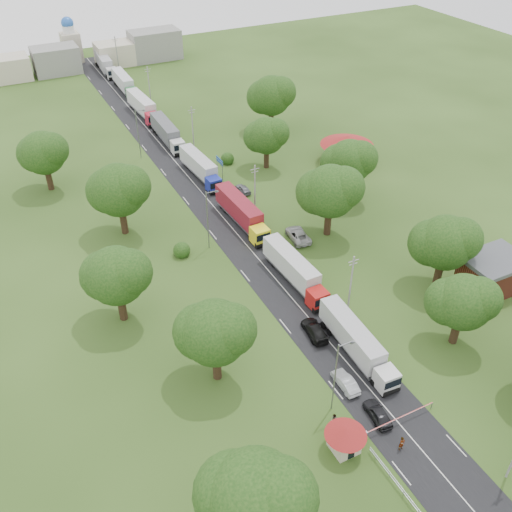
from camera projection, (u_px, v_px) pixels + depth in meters
ground at (287, 292)px, 80.16m from camera, size 260.00×260.00×0.00m
road at (228, 223)px, 94.59m from camera, size 8.00×200.00×0.04m
boom_barrier at (390, 423)px, 61.11m from camera, size 9.22×0.35×1.18m
guard_booth at (345, 436)px, 58.24m from camera, size 4.40×4.40×3.45m
info_sign at (220, 164)px, 105.53m from camera, size 0.12×3.10×4.10m
pole_1 at (351, 283)px, 74.35m from camera, size 1.60×0.24×9.00m
pole_2 at (255, 189)px, 94.55m from camera, size 1.60×0.24×9.00m
pole_3 at (193, 127)px, 114.75m from camera, size 1.60×0.24×9.00m
pole_4 at (149, 84)px, 134.95m from camera, size 1.60×0.24×9.00m
pole_5 at (117, 53)px, 155.15m from camera, size 1.60×0.24×9.00m
lamp_0 at (336, 374)px, 60.52m from camera, size 2.03×0.22×10.00m
lamp_1 at (208, 217)px, 85.77m from camera, size 2.03×0.22×10.00m
lamp_2 at (139, 132)px, 111.02m from camera, size 2.03×0.22×10.00m
tree_2 at (463, 301)px, 68.47m from camera, size 8.00×8.00×10.10m
tree_3 at (445, 242)px, 77.51m from camera, size 8.80×8.80×11.07m
tree_4 at (330, 191)px, 87.59m from camera, size 9.60×9.60×12.05m
tree_5 at (349, 161)px, 96.99m from camera, size 8.80×8.80×11.07m
tree_6 at (266, 135)px, 107.07m from camera, size 8.00×8.00×10.10m
tree_7 at (271, 95)px, 120.44m from camera, size 9.60×9.60×12.05m
tree_9 at (255, 497)px, 46.74m from camera, size 9.60×9.60×12.05m
tree_10 at (214, 332)px, 63.35m from camera, size 8.80×8.80×11.07m
tree_11 at (116, 275)px, 71.63m from camera, size 8.80×8.80×11.07m
tree_12 at (118, 190)px, 87.88m from camera, size 9.60×9.60×12.05m
tree_13 at (43, 153)px, 99.76m from camera, size 8.80×8.80×11.07m
house_brick at (492, 273)px, 79.39m from camera, size 8.60×6.60×5.20m
house_cream at (347, 145)px, 110.56m from camera, size 10.08×10.08×5.80m
distant_town at (95, 55)px, 157.72m from camera, size 52.00×8.00×8.00m
church at (71, 42)px, 160.67m from camera, size 5.00×5.00×12.30m
truck_0 at (356, 341)px, 69.34m from camera, size 2.98×14.40×3.98m
truck_1 at (294, 270)px, 80.84m from camera, size 2.96×14.67×4.06m
truck_2 at (242, 212)px, 93.21m from camera, size 3.08×15.29×4.23m
truck_3 at (200, 167)px, 106.33m from camera, size 3.18×14.46×3.99m
truck_4 at (167, 132)px, 118.82m from camera, size 2.81×15.09×4.18m
truck_5 at (143, 106)px, 130.36m from camera, size 3.29×15.36×4.24m
truck_6 at (124, 83)px, 143.17m from camera, size 2.72×14.91×4.13m
truck_7 at (105, 64)px, 155.22m from camera, size 3.50×15.58×4.30m
car_lane_front at (378, 413)px, 62.28m from camera, size 2.22×4.49×1.47m
car_lane_mid at (345, 382)px, 65.91m from camera, size 1.65×4.39×1.43m
car_lane_rear at (315, 330)px, 72.84m from camera, size 2.77×5.47×1.52m
car_verge_near at (298, 235)px, 90.35m from camera, size 3.35×6.09×1.62m
car_verge_far at (243, 189)px, 102.58m from camera, size 1.76×4.00×1.34m
pedestrian_near at (402, 444)px, 58.96m from camera, size 0.69×0.47×1.82m
pedestrian_booth at (334, 420)px, 61.44m from camera, size 0.73×0.88×1.66m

